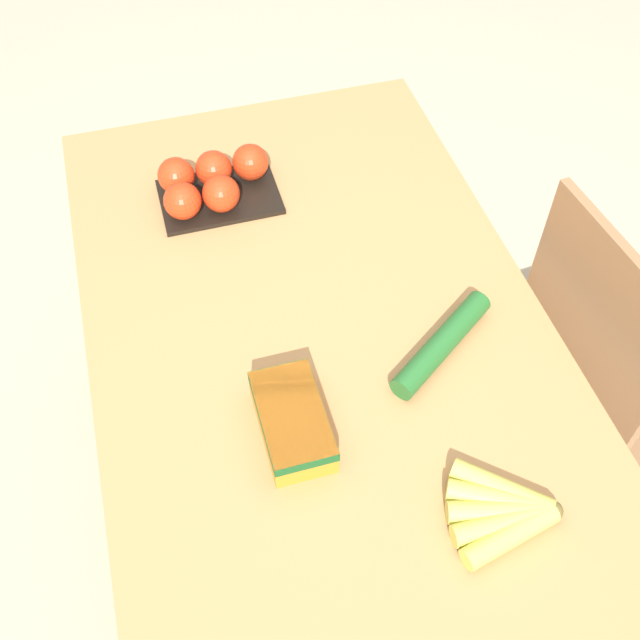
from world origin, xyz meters
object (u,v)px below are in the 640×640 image
banana_bunch (504,512)px  carrot_bag (292,420)px  chair (609,375)px  tomato_pack (211,183)px  cucumber_near (442,344)px

banana_bunch → carrot_bag: size_ratio=0.94×
chair → carrot_bag: size_ratio=4.99×
tomato_pack → cucumber_near: bearing=31.8°
chair → tomato_pack: chair is taller
tomato_pack → carrot_bag: 0.58m
banana_bunch → carrot_bag: bearing=-130.8°
banana_bunch → carrot_bag: carrot_bag is taller
chair → cucumber_near: chair is taller
carrot_bag → banana_bunch: bearing=49.2°
carrot_bag → cucumber_near: 0.30m
cucumber_near → banana_bunch: bearing=-4.6°
chair → tomato_pack: size_ratio=3.79×
chair → banana_bunch: bearing=120.3°
banana_bunch → carrot_bag: (-0.23, -0.26, 0.02)m
chair → carrot_bag: 0.81m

